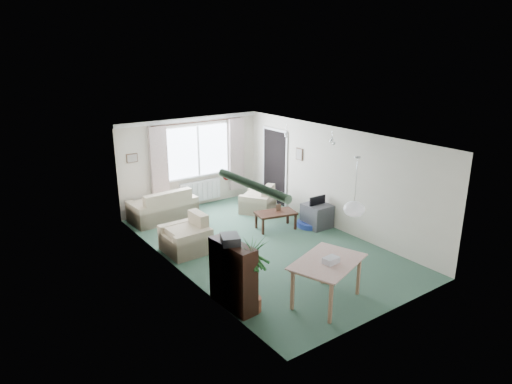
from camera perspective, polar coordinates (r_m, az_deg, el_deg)
ground at (r=9.94m, az=1.01°, el=-6.76°), size 6.50×6.50×0.00m
window at (r=12.18m, az=-7.28°, el=5.13°), size 1.80×0.03×1.30m
curtain_rod at (r=11.97m, az=-7.23°, el=8.67°), size 2.60×0.03×0.03m
curtain_left at (r=11.67m, az=-11.97°, el=3.17°), size 0.45×0.08×2.00m
curtain_right at (r=12.72m, az=-2.45°, el=4.73°), size 0.45×0.08×2.00m
radiator at (r=12.43m, az=-6.99°, el=0.15°), size 1.20×0.10×0.55m
doorway at (r=12.41m, az=2.38°, el=3.11°), size 0.03×0.95×2.00m
pendant_lamp at (r=7.93m, az=12.17°, el=-2.10°), size 0.36×0.36×0.36m
tinsel_garland at (r=6.34m, az=-0.50°, el=0.90°), size 1.60×1.60×0.12m
bauble_cluster_a at (r=10.73m, az=3.83°, el=7.47°), size 0.20×0.20×0.20m
bauble_cluster_b at (r=10.06m, az=9.51°, el=6.58°), size 0.20×0.20×0.20m
wall_picture_back at (r=11.46m, az=-15.23°, el=4.11°), size 0.28×0.03×0.22m
wall_picture_right at (r=11.52m, az=5.45°, el=4.73°), size 0.03×0.24×0.30m
sofa at (r=11.52m, az=-11.61°, el=-1.53°), size 1.62×0.92×0.79m
armchair_corner at (r=11.86m, az=0.22°, el=-0.77°), size 1.10×1.09×0.73m
armchair_left at (r=9.65m, az=-8.83°, el=-5.18°), size 0.86×0.91×0.80m
coffee_table at (r=10.79m, az=2.48°, el=-3.57°), size 1.02×0.72×0.42m
photo_frame at (r=10.79m, az=2.81°, el=-1.93°), size 0.12×0.07×0.16m
bookshelf at (r=7.54m, az=-2.89°, el=-10.35°), size 0.38×0.95×1.13m
hifi_box at (r=7.26m, az=-3.24°, el=-5.94°), size 0.39×0.43×0.14m
houseplant at (r=7.38m, az=-0.30°, el=-10.42°), size 0.61×0.61×1.27m
dining_table at (r=7.84m, az=8.81°, el=-11.06°), size 1.37×1.13×0.73m
gift_box at (r=7.59m, az=9.35°, el=-8.48°), size 0.26×0.20×0.12m
tv_cube at (r=10.98m, az=7.61°, el=-2.93°), size 0.56×0.62×0.56m
pet_bed at (r=11.05m, az=6.76°, el=-3.96°), size 0.70×0.70×0.12m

